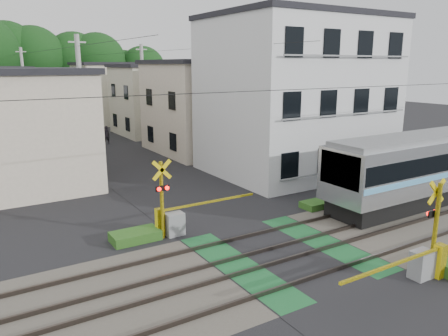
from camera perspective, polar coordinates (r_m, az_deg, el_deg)
ground at (r=15.73m, az=7.83°, el=-11.08°), size 120.00×120.00×0.00m
track_bed at (r=15.72m, az=7.83°, el=-10.96°), size 120.00×120.00×0.14m
crossing_signal_near at (r=15.05m, az=24.86°, el=-10.48°), size 4.74×0.65×3.09m
crossing_signal_far at (r=17.06m, az=-6.83°, el=-6.47°), size 4.74×0.65×3.09m
apartment_block at (r=27.13m, az=9.37°, el=9.37°), size 10.20×8.36×9.30m
houses_row at (r=38.22m, az=-17.34°, el=7.95°), size 22.07×31.35×6.80m
tree_hill at (r=60.15m, az=-23.89°, el=11.64°), size 40.00×13.05×11.87m
catenary at (r=18.99m, az=22.31°, el=3.95°), size 60.00×5.04×7.00m
utility_poles at (r=35.02m, az=-18.29°, el=8.81°), size 7.90×42.00×8.00m
pedestrian at (r=37.68m, az=-15.11°, el=4.21°), size 0.59×0.42×1.52m
weed_patches at (r=16.69m, az=12.78°, el=-9.13°), size 10.25×8.80×0.40m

